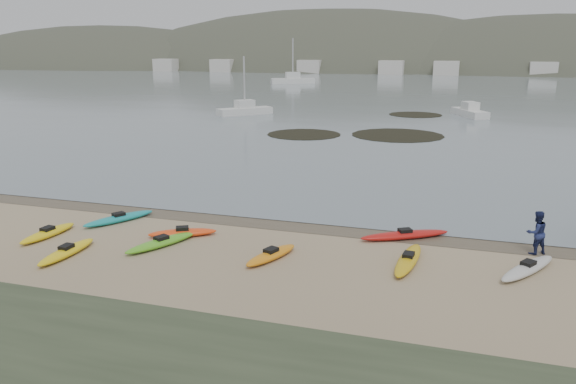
% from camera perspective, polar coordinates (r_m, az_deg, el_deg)
% --- Properties ---
extents(ground, '(600.00, 600.00, 0.00)m').
position_cam_1_polar(ground, '(27.27, 0.00, -3.05)').
color(ground, tan).
rests_on(ground, ground).
extents(wet_sand, '(60.00, 60.00, 0.00)m').
position_cam_1_polar(wet_sand, '(27.00, -0.19, -3.23)').
color(wet_sand, brown).
rests_on(wet_sand, ground).
extents(water, '(1200.00, 1200.00, 0.00)m').
position_cam_1_polar(water, '(325.00, 16.30, 12.63)').
color(water, slate).
rests_on(water, ground).
extents(kayaks, '(21.89, 9.20, 0.34)m').
position_cam_1_polar(kayaks, '(23.99, -4.25, -5.18)').
color(kayaks, red).
rests_on(kayaks, ground).
extents(person_east, '(1.11, 1.04, 1.83)m').
position_cam_1_polar(person_east, '(25.05, 23.93, -3.79)').
color(person_east, navy).
rests_on(person_east, ground).
extents(kelp_mats, '(16.51, 25.99, 0.04)m').
position_cam_1_polar(kelp_mats, '(58.34, 8.98, 6.34)').
color(kelp_mats, black).
rests_on(kelp_mats, water).
extents(moored_boats, '(90.67, 88.05, 1.35)m').
position_cam_1_polar(moored_boats, '(110.49, 16.21, 10.09)').
color(moored_boats, silver).
rests_on(moored_boats, ground).
extents(far_hills, '(550.00, 135.00, 80.00)m').
position_cam_1_polar(far_hills, '(222.38, 25.54, 6.99)').
color(far_hills, '#384235').
rests_on(far_hills, ground).
extents(far_town, '(199.00, 5.00, 4.00)m').
position_cam_1_polar(far_town, '(169.93, 17.05, 11.92)').
color(far_town, beige).
rests_on(far_town, ground).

